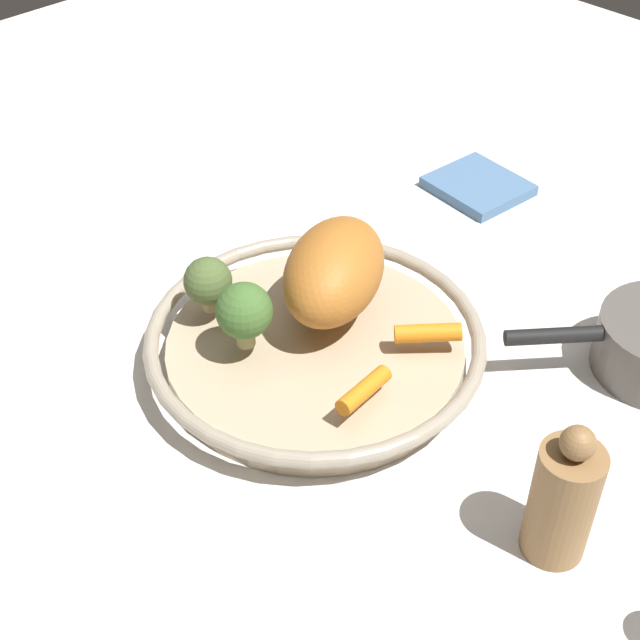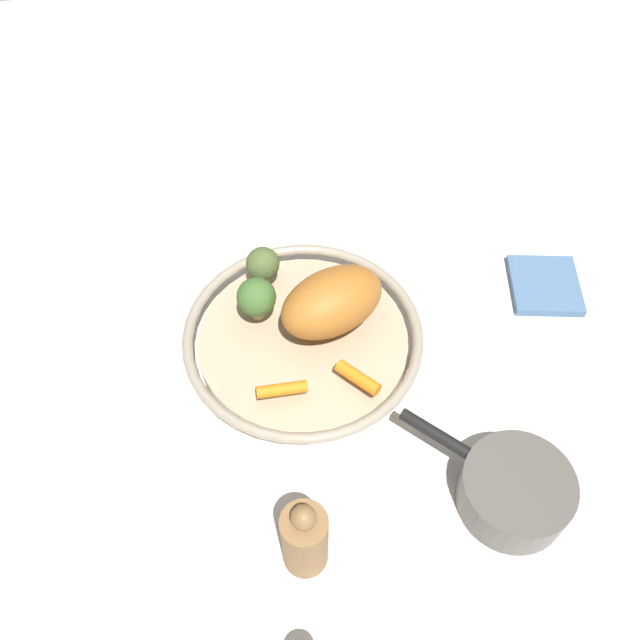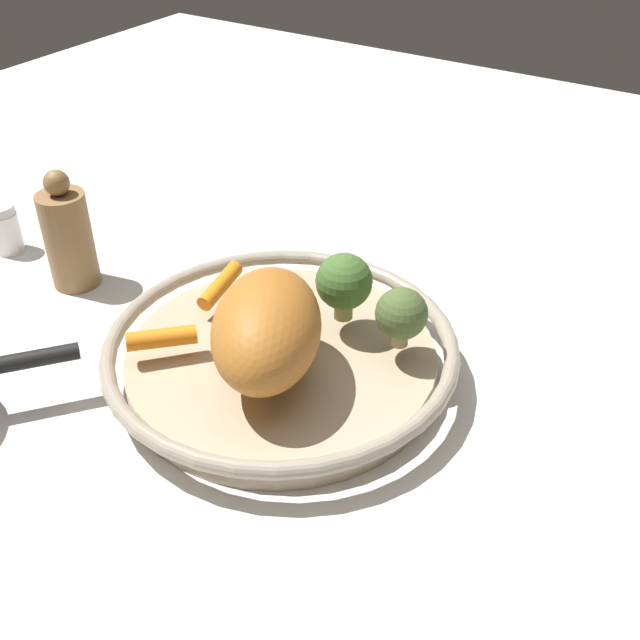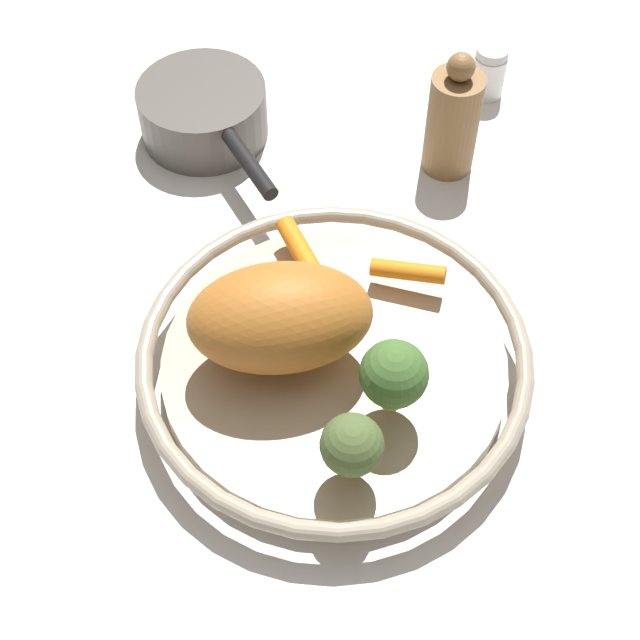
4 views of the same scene
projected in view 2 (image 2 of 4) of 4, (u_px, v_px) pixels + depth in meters
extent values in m
plane|color=silver|center=(303.00, 350.00, 0.99)|extent=(2.04, 2.04, 0.00)
cylinder|color=tan|center=(303.00, 344.00, 0.98)|extent=(0.30, 0.30, 0.03)
torus|color=#9E927F|center=(303.00, 334.00, 0.96)|extent=(0.34, 0.34, 0.02)
ellipsoid|color=#B26927|center=(332.00, 302.00, 0.93)|extent=(0.16, 0.18, 0.09)
cylinder|color=orange|center=(282.00, 389.00, 0.88)|extent=(0.03, 0.07, 0.02)
cylinder|color=orange|center=(358.00, 378.00, 0.89)|extent=(0.06, 0.06, 0.02)
cylinder|color=tan|center=(258.00, 311.00, 0.96)|extent=(0.02, 0.02, 0.02)
sphere|color=#41692E|center=(256.00, 297.00, 0.93)|extent=(0.06, 0.06, 0.06)
cylinder|color=tan|center=(264.00, 276.00, 1.00)|extent=(0.02, 0.02, 0.01)
sphere|color=#4B6031|center=(263.00, 264.00, 0.98)|extent=(0.05, 0.05, 0.05)
cylinder|color=olive|center=(305.00, 540.00, 0.76)|extent=(0.05, 0.05, 0.11)
sphere|color=olive|center=(304.00, 518.00, 0.71)|extent=(0.03, 0.03, 0.03)
cylinder|color=#56514C|center=(515.00, 492.00, 0.83)|extent=(0.14, 0.14, 0.06)
cylinder|color=black|center=(435.00, 433.00, 0.85)|extent=(0.07, 0.08, 0.02)
cube|color=#4C7099|center=(545.00, 285.00, 1.05)|extent=(0.12, 0.11, 0.01)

